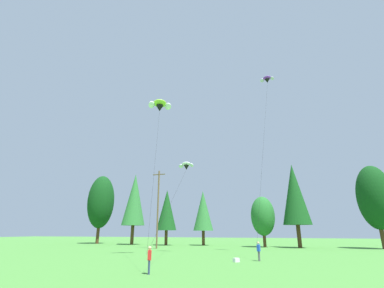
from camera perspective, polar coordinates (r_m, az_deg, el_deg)
The scene contains 14 objects.
treeline_tree_a at distance 67.78m, azimuth -18.18°, elevation -11.18°, with size 5.82×5.82×14.88m.
treeline_tree_b at distance 61.51m, azimuth -11.74°, elevation -11.06°, with size 4.79×4.79×14.48m.
treeline_tree_c at distance 57.65m, azimuth -5.19°, elevation -13.33°, with size 3.95×3.95×10.67m.
treeline_tree_d at distance 56.96m, azimuth 2.29°, elevation -13.50°, with size 3.89×3.89×10.41m.
treeline_tree_e at distance 51.89m, azimuth 14.32°, elevation -14.12°, with size 4.10×4.10×8.51m.
treeline_tree_f at distance 51.85m, azimuth 20.27°, elevation -9.58°, with size 4.68×4.68×13.98m.
treeline_tree_g at distance 54.13m, azimuth 33.41°, elevation -9.07°, with size 5.30×5.30×12.98m.
utility_pole at distance 46.92m, azimuth -7.00°, elevation -12.61°, with size 2.20×0.26×12.39m.
kite_flyer_near at distance 19.66m, azimuth -8.73°, elevation -22.05°, with size 0.43×0.59×1.69m.
kite_flyer_mid at distance 28.24m, azimuth 13.51°, elevation -20.32°, with size 0.31×0.59×1.69m.
parafoil_kite_high_white at distance 38.22m, azimuth -1.19°, elevation -4.46°, with size 4.59×18.18×10.62m.
parafoil_kite_mid_purple at distance 43.05m, azimuth 15.15°, elevation 12.63°, with size 3.25×9.87×23.12m.
parafoil_kite_far_lime_white at distance 35.31m, azimuth -6.62°, elevation 7.83°, with size 6.20×12.57×17.27m.
picnic_cooler at distance 27.06m, azimuth 9.05°, elevation -22.45°, with size 0.52×0.36×0.34m, color white.
Camera 1 is at (4.82, -1.40, 2.64)m, focal length 26.00 mm.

